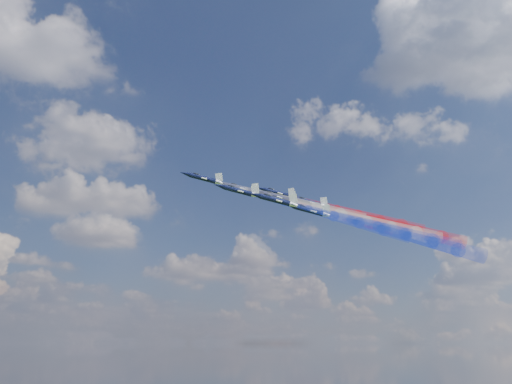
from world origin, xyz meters
name	(u,v)px	position (x,y,z in m)	size (l,w,h in m)	color
jet_lead	(203,178)	(-15.49, -17.73, 151.25)	(10.28, 12.85, 3.43)	black
trail_lead	(293,202)	(7.30, -28.60, 144.41)	(4.28, 40.96, 4.28)	white
jet_inner_left	(238,191)	(-9.53, -29.04, 145.53)	(10.28, 12.85, 3.43)	black
trail_inner_left	(334,216)	(13.25, -39.91, 138.69)	(4.28, 40.96, 4.28)	#1831CE
jet_inner_right	(240,188)	(-2.12, -13.60, 150.93)	(10.28, 12.85, 3.43)	black
trail_inner_right	(326,211)	(20.66, -24.47, 144.09)	(4.28, 40.96, 4.28)	red
jet_outer_left	(275,200)	(-4.44, -40.61, 140.88)	(10.28, 12.85, 3.43)	black
trail_outer_left	(378,227)	(18.34, -51.48, 134.04)	(4.28, 40.96, 4.28)	#1831CE
jet_center_third	(276,197)	(3.16, -26.60, 145.91)	(10.28, 12.85, 3.43)	black
trail_center_third	(368,220)	(25.95, -37.48, 139.07)	(4.28, 40.96, 4.28)	white
jet_outer_right	(277,193)	(11.95, -10.46, 151.91)	(10.28, 12.85, 3.43)	black
trail_outer_right	(358,214)	(34.73, -21.33, 145.07)	(4.28, 40.96, 4.28)	red
jet_rear_left	(309,210)	(7.02, -37.72, 140.00)	(10.28, 12.85, 3.43)	black
trail_rear_left	(407,236)	(29.80, -48.60, 133.17)	(4.28, 40.96, 4.28)	#1831CE
jet_rear_right	(309,202)	(15.72, -23.10, 146.44)	(10.28, 12.85, 3.43)	black
trail_rear_right	(395,225)	(38.51, -33.98, 139.61)	(4.28, 40.96, 4.28)	red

